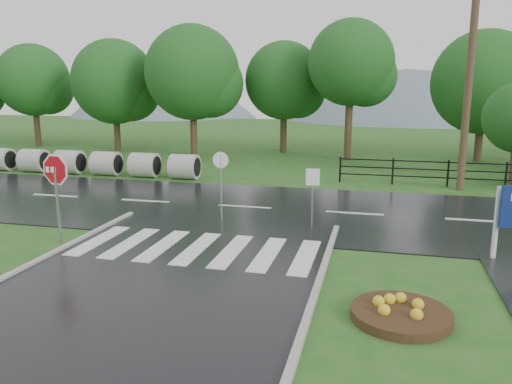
# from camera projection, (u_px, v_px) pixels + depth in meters

# --- Properties ---
(ground) EXTENTS (120.00, 120.00, 0.00)m
(ground) POSITION_uv_depth(u_px,v_px,m) (98.00, 337.00, 8.93)
(ground) COLOR #25561C
(ground) RESTS_ON ground
(main_road) EXTENTS (90.00, 8.00, 0.04)m
(main_road) POSITION_uv_depth(u_px,v_px,m) (245.00, 208.00, 18.43)
(main_road) COLOR black
(main_road) RESTS_ON ground
(crosswalk) EXTENTS (6.50, 2.80, 0.02)m
(crosswalk) POSITION_uv_depth(u_px,v_px,m) (197.00, 248.00, 13.67)
(crosswalk) COLOR silver
(crosswalk) RESTS_ON ground
(fence_west) EXTENTS (9.58, 0.08, 1.20)m
(fence_west) POSITION_uv_depth(u_px,v_px,m) (448.00, 171.00, 22.14)
(fence_west) COLOR black
(fence_west) RESTS_ON ground
(hills) EXTENTS (102.00, 48.00, 48.00)m
(hills) POSITION_uv_depth(u_px,v_px,m) (367.00, 225.00, 73.04)
(hills) COLOR slate
(hills) RESTS_ON ground
(treeline) EXTENTS (83.20, 5.20, 10.00)m
(treeline) POSITION_uv_depth(u_px,v_px,m) (318.00, 157.00, 31.48)
(treeline) COLOR #184E1A
(treeline) RESTS_ON ground
(culvert_pipes) EXTENTS (13.90, 1.20, 1.20)m
(culvert_pipes) POSITION_uv_depth(u_px,v_px,m) (70.00, 162.00, 25.57)
(culvert_pipes) COLOR #9E9B93
(culvert_pipes) RESTS_ON ground
(stop_sign) EXTENTS (1.20, 0.23, 2.74)m
(stop_sign) POSITION_uv_depth(u_px,v_px,m) (56.00, 178.00, 13.92)
(stop_sign) COLOR #939399
(stop_sign) RESTS_ON ground
(flower_bed) EXTENTS (1.92, 1.92, 0.38)m
(flower_bed) POSITION_uv_depth(u_px,v_px,m) (401.00, 313.00, 9.59)
(flower_bed) COLOR #332111
(flower_bed) RESTS_ON ground
(reg_sign_small) EXTENTS (0.43, 0.08, 1.93)m
(reg_sign_small) POSITION_uv_depth(u_px,v_px,m) (313.00, 186.00, 15.41)
(reg_sign_small) COLOR #939399
(reg_sign_small) RESTS_ON ground
(reg_sign_round) EXTENTS (0.54, 0.06, 2.31)m
(reg_sign_round) POSITION_uv_depth(u_px,v_px,m) (221.00, 178.00, 16.43)
(reg_sign_round) COLOR #939399
(reg_sign_round) RESTS_ON ground
(utility_pole_east) EXTENTS (1.65, 0.31, 9.28)m
(utility_pole_east) POSITION_uv_depth(u_px,v_px,m) (469.00, 79.00, 20.73)
(utility_pole_east) COLOR #473523
(utility_pole_east) RESTS_ON ground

